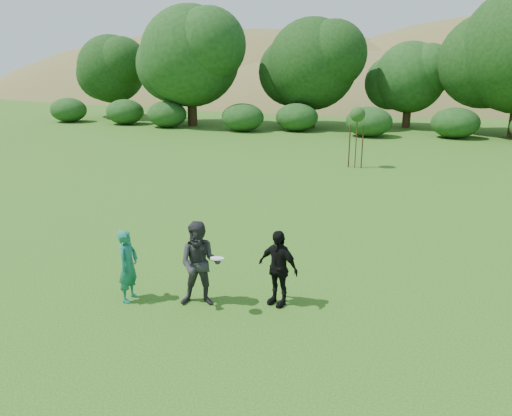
# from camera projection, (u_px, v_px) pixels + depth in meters

# --- Properties ---
(ground) EXTENTS (120.00, 120.00, 0.00)m
(ground) POSITION_uv_depth(u_px,v_px,m) (213.00, 294.00, 10.74)
(ground) COLOR #19470C
(ground) RESTS_ON ground
(player_teal) EXTENTS (0.39, 0.57, 1.54)m
(player_teal) POSITION_uv_depth(u_px,v_px,m) (128.00, 266.00, 10.28)
(player_teal) COLOR #186E54
(player_teal) RESTS_ON ground
(player_grey) EXTENTS (1.01, 0.88, 1.78)m
(player_grey) POSITION_uv_depth(u_px,v_px,m) (200.00, 264.00, 10.05)
(player_grey) COLOR #29292C
(player_grey) RESTS_ON ground
(player_black) EXTENTS (1.01, 0.69, 1.60)m
(player_black) POSITION_uv_depth(u_px,v_px,m) (278.00, 268.00, 10.10)
(player_black) COLOR black
(player_black) RESTS_ON ground
(frisbee) EXTENTS (0.27, 0.27, 0.07)m
(frisbee) POSITION_uv_depth(u_px,v_px,m) (217.00, 258.00, 9.60)
(frisbee) COLOR white
(frisbee) RESTS_ON ground
(sapling) EXTENTS (0.70, 0.70, 2.85)m
(sapling) POSITION_uv_depth(u_px,v_px,m) (357.00, 116.00, 22.94)
(sapling) COLOR #3F2618
(sapling) RESTS_ON ground
(hillside) EXTENTS (150.00, 72.00, 52.00)m
(hillside) POSITION_uv_depth(u_px,v_px,m) (383.00, 175.00, 76.77)
(hillside) COLOR olive
(hillside) RESTS_ON ground
(tree_row) EXTENTS (53.92, 10.38, 9.62)m
(tree_row) POSITION_uv_depth(u_px,v_px,m) (414.00, 61.00, 34.61)
(tree_row) COLOR #3A2616
(tree_row) RESTS_ON ground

